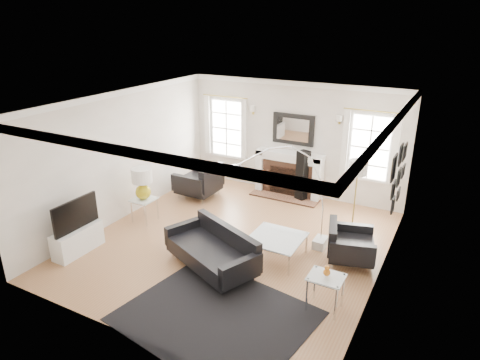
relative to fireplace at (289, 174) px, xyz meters
The scene contains 25 objects.
floor 2.84m from the fireplace, 90.00° to the right, with size 6.00×6.00×0.00m, color #9D6642.
back_wall 0.88m from the fireplace, 90.00° to the left, with size 5.50×0.04×2.80m, color silver.
front_wall 5.85m from the fireplace, 90.00° to the right, with size 5.50×0.04×2.80m, color silver.
left_wall 4.01m from the fireplace, 134.58° to the right, with size 0.04×6.00×2.80m, color silver.
right_wall 4.01m from the fireplace, 45.42° to the right, with size 0.04×6.00×2.80m, color silver.
ceiling 3.59m from the fireplace, 90.00° to the right, with size 5.50×6.00×0.02m, color white.
crown_molding 3.55m from the fireplace, 90.00° to the right, with size 5.50×6.00×0.12m, color white.
fireplace is the anchor object (origin of this frame).
mantel_mirror 1.12m from the fireplace, 90.00° to the left, with size 1.05×0.07×0.75m.
window_left 2.07m from the fireplace, behind, with size 1.24×0.15×1.62m.
window_right 2.07m from the fireplace, ahead, with size 1.24×0.15×1.62m.
gallery_wall 3.26m from the fireplace, 28.83° to the right, with size 0.04×1.73×1.29m.
tv_unit 5.12m from the fireplace, 118.55° to the right, with size 0.35×1.00×1.09m.
area_rug 4.97m from the fireplace, 80.26° to the right, with size 2.65×2.21×0.01m, color black.
sofa 3.72m from the fireplace, 88.45° to the right, with size 2.02×1.49×0.60m.
armchair_left 2.19m from the fireplace, 148.49° to the right, with size 0.95×1.05×0.69m.
armchair_right 3.22m from the fireplace, 48.28° to the right, with size 1.01×1.08×0.61m.
coffee_table 3.06m from the fireplace, 72.02° to the right, with size 0.95×0.95×0.42m.
side_table_left 3.61m from the fireplace, 127.63° to the right, with size 0.47×0.47×0.52m.
nesting_table 4.50m from the fireplace, 60.71° to the right, with size 0.52×0.44×0.58m.
gourd_lamp 3.62m from the fireplace, 127.63° to the right, with size 0.44×0.44×0.70m.
orange_vase 4.50m from the fireplace, 60.71° to the right, with size 0.11×0.11×0.17m.
arc_floor_lamp 2.90m from the fireplace, 71.17° to the right, with size 1.54×1.42×2.18m.
stick_floor_lamp 2.71m from the fireplace, 38.21° to the right, with size 0.34×0.34×1.69m.
speaker_tower 0.44m from the fireplace, 18.87° to the right, with size 0.25×0.25×1.24m, color black.
Camera 1 is at (3.63, -6.53, 4.22)m, focal length 32.00 mm.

